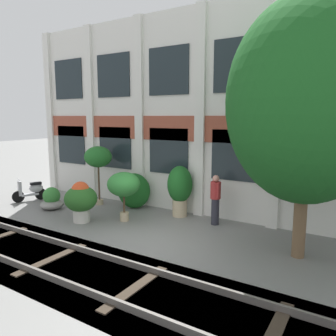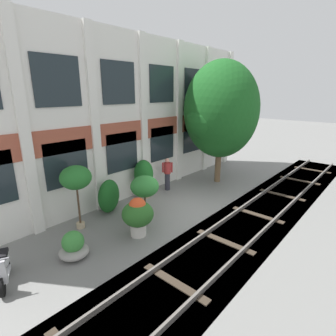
{
  "view_description": "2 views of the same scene",
  "coord_description": "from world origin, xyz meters",
  "px_view_note": "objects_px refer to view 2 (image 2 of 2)",
  "views": [
    {
      "loc": [
        5.11,
        -7.37,
        3.53
      ],
      "look_at": [
        -0.56,
        1.73,
        1.84
      ],
      "focal_mm": 35.0,
      "sensor_mm": 36.0,
      "label": 1
    },
    {
      "loc": [
        -8.43,
        -6.0,
        4.82
      ],
      "look_at": [
        -0.49,
        0.99,
        1.71
      ],
      "focal_mm": 28.0,
      "sensor_mm": 36.0,
      "label": 2
    }
  ],
  "objects_px": {
    "potted_plant_stone_basin": "(138,214)",
    "potted_plant_wide_bowl": "(74,247)",
    "scooter_near_curb": "(3,268)",
    "topiary_hedge": "(109,196)",
    "potted_plant_low_pan": "(145,187)",
    "resident_by_doorway": "(167,173)",
    "broadleaf_tree": "(221,112)",
    "potted_plant_terracotta_small": "(76,179)",
    "potted_plant_ribbed_drum": "(144,176)"
  },
  "relations": [
    {
      "from": "potted_plant_terracotta_small",
      "to": "topiary_hedge",
      "type": "bearing_deg",
      "value": 11.43
    },
    {
      "from": "potted_plant_stone_basin",
      "to": "potted_plant_terracotta_small",
      "type": "xyz_separation_m",
      "value": [
        -1.06,
        1.97,
        1.11
      ]
    },
    {
      "from": "broadleaf_tree",
      "to": "scooter_near_curb",
      "type": "height_order",
      "value": "broadleaf_tree"
    },
    {
      "from": "broadleaf_tree",
      "to": "potted_plant_wide_bowl",
      "type": "bearing_deg",
      "value": -177.3
    },
    {
      "from": "potted_plant_ribbed_drum",
      "to": "resident_by_doorway",
      "type": "distance_m",
      "value": 1.47
    },
    {
      "from": "potted_plant_stone_basin",
      "to": "resident_by_doorway",
      "type": "xyz_separation_m",
      "value": [
        3.94,
        2.14,
        0.1
      ]
    },
    {
      "from": "potted_plant_terracotta_small",
      "to": "topiary_hedge",
      "type": "relative_size",
      "value": 1.72
    },
    {
      "from": "potted_plant_stone_basin",
      "to": "scooter_near_curb",
      "type": "relative_size",
      "value": 1.07
    },
    {
      "from": "potted_plant_terracotta_small",
      "to": "resident_by_doorway",
      "type": "distance_m",
      "value": 5.1
    },
    {
      "from": "potted_plant_wide_bowl",
      "to": "broadleaf_tree",
      "type": "bearing_deg",
      "value": 2.7
    },
    {
      "from": "potted_plant_stone_basin",
      "to": "potted_plant_wide_bowl",
      "type": "xyz_separation_m",
      "value": [
        -2.14,
        0.51,
        -0.44
      ]
    },
    {
      "from": "potted_plant_stone_basin",
      "to": "potted_plant_wide_bowl",
      "type": "height_order",
      "value": "potted_plant_stone_basin"
    },
    {
      "from": "scooter_near_curb",
      "to": "topiary_hedge",
      "type": "distance_m",
      "value": 4.6
    },
    {
      "from": "potted_plant_wide_bowl",
      "to": "resident_by_doorway",
      "type": "relative_size",
      "value": 0.54
    },
    {
      "from": "broadleaf_tree",
      "to": "potted_plant_wide_bowl",
      "type": "distance_m",
      "value": 9.55
    },
    {
      "from": "potted_plant_stone_basin",
      "to": "potted_plant_wide_bowl",
      "type": "bearing_deg",
      "value": 166.62
    },
    {
      "from": "potted_plant_wide_bowl",
      "to": "topiary_hedge",
      "type": "xyz_separation_m",
      "value": [
        2.62,
        1.77,
        0.34
      ]
    },
    {
      "from": "potted_plant_low_pan",
      "to": "potted_plant_terracotta_small",
      "type": "relative_size",
      "value": 0.71
    },
    {
      "from": "potted_plant_ribbed_drum",
      "to": "potted_plant_terracotta_small",
      "type": "bearing_deg",
      "value": -174.36
    },
    {
      "from": "potted_plant_ribbed_drum",
      "to": "topiary_hedge",
      "type": "distance_m",
      "value": 2.05
    },
    {
      "from": "broadleaf_tree",
      "to": "potted_plant_terracotta_small",
      "type": "bearing_deg",
      "value": 172.41
    },
    {
      "from": "potted_plant_low_pan",
      "to": "potted_plant_terracotta_small",
      "type": "bearing_deg",
      "value": 153.22
    },
    {
      "from": "scooter_near_curb",
      "to": "topiary_hedge",
      "type": "height_order",
      "value": "topiary_hedge"
    },
    {
      "from": "broadleaf_tree",
      "to": "potted_plant_low_pan",
      "type": "bearing_deg",
      "value": -179.23
    },
    {
      "from": "resident_by_doorway",
      "to": "topiary_hedge",
      "type": "bearing_deg",
      "value": -45.93
    },
    {
      "from": "topiary_hedge",
      "to": "resident_by_doorway",
      "type": "bearing_deg",
      "value": -2.28
    },
    {
      "from": "potted_plant_stone_basin",
      "to": "topiary_hedge",
      "type": "height_order",
      "value": "potted_plant_stone_basin"
    },
    {
      "from": "broadleaf_tree",
      "to": "resident_by_doorway",
      "type": "bearing_deg",
      "value": 156.72
    },
    {
      "from": "potted_plant_terracotta_small",
      "to": "potted_plant_wide_bowl",
      "type": "distance_m",
      "value": 2.39
    },
    {
      "from": "resident_by_doorway",
      "to": "potted_plant_ribbed_drum",
      "type": "bearing_deg",
      "value": -50.72
    },
    {
      "from": "scooter_near_curb",
      "to": "resident_by_doorway",
      "type": "relative_size",
      "value": 0.78
    },
    {
      "from": "topiary_hedge",
      "to": "scooter_near_curb",
      "type": "bearing_deg",
      "value": -162.16
    },
    {
      "from": "potted_plant_low_pan",
      "to": "topiary_hedge",
      "type": "bearing_deg",
      "value": 115.59
    },
    {
      "from": "resident_by_doorway",
      "to": "scooter_near_curb",
      "type": "bearing_deg",
      "value": -34.46
    },
    {
      "from": "potted_plant_ribbed_drum",
      "to": "scooter_near_curb",
      "type": "relative_size",
      "value": 1.4
    },
    {
      "from": "resident_by_doorway",
      "to": "potted_plant_low_pan",
      "type": "bearing_deg",
      "value": -18.82
    },
    {
      "from": "potted_plant_wide_bowl",
      "to": "topiary_hedge",
      "type": "height_order",
      "value": "topiary_hedge"
    },
    {
      "from": "potted_plant_wide_bowl",
      "to": "scooter_near_curb",
      "type": "xyz_separation_m",
      "value": [
        -1.76,
        0.36,
        0.09
      ]
    },
    {
      "from": "broadleaf_tree",
      "to": "potted_plant_ribbed_drum",
      "type": "distance_m",
      "value": 5.26
    },
    {
      "from": "broadleaf_tree",
      "to": "potted_plant_stone_basin",
      "type": "relative_size",
      "value": 4.6
    },
    {
      "from": "resident_by_doorway",
      "to": "potted_plant_terracotta_small",
      "type": "bearing_deg",
      "value": -41.69
    },
    {
      "from": "potted_plant_low_pan",
      "to": "resident_by_doorway",
      "type": "xyz_separation_m",
      "value": [
        2.78,
        1.29,
        -0.36
      ]
    },
    {
      "from": "scooter_near_curb",
      "to": "resident_by_doorway",
      "type": "bearing_deg",
      "value": 123.51
    },
    {
      "from": "potted_plant_terracotta_small",
      "to": "potted_plant_ribbed_drum",
      "type": "bearing_deg",
      "value": 5.64
    },
    {
      "from": "potted_plant_stone_basin",
      "to": "resident_by_doorway",
      "type": "bearing_deg",
      "value": 28.52
    },
    {
      "from": "potted_plant_low_pan",
      "to": "potted_plant_ribbed_drum",
      "type": "xyz_separation_m",
      "value": [
        1.34,
        1.47,
        -0.2
      ]
    },
    {
      "from": "broadleaf_tree",
      "to": "potted_plant_low_pan",
      "type": "xyz_separation_m",
      "value": [
        -5.6,
        -0.08,
        -2.54
      ]
    },
    {
      "from": "potted_plant_low_pan",
      "to": "resident_by_doorway",
      "type": "distance_m",
      "value": 3.09
    },
    {
      "from": "resident_by_doorway",
      "to": "topiary_hedge",
      "type": "relative_size",
      "value": 1.2
    },
    {
      "from": "potted_plant_stone_basin",
      "to": "potted_plant_terracotta_small",
      "type": "bearing_deg",
      "value": 118.19
    }
  ]
}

